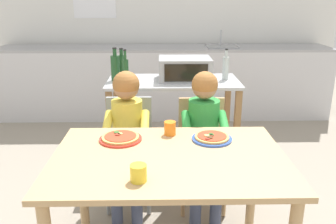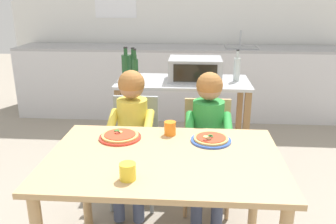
% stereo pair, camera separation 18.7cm
% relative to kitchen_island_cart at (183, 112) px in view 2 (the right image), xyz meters
% --- Properties ---
extents(ground_plane, '(12.74, 12.74, 0.00)m').
position_rel_kitchen_island_cart_xyz_m(ground_plane, '(-0.06, 0.04, -0.57)').
color(ground_plane, gray).
extents(back_wall_tiled, '(4.74, 0.14, 2.70)m').
position_rel_kitchen_island_cart_xyz_m(back_wall_tiled, '(-0.07, 2.01, 0.78)').
color(back_wall_tiled, white).
rests_on(back_wall_tiled, ground).
extents(kitchen_counter, '(4.27, 0.60, 1.11)m').
position_rel_kitchen_island_cart_xyz_m(kitchen_counter, '(-0.06, 1.60, -0.11)').
color(kitchen_counter, silver).
rests_on(kitchen_counter, ground).
extents(kitchen_island_cart, '(1.13, 0.54, 0.85)m').
position_rel_kitchen_island_cart_xyz_m(kitchen_island_cart, '(0.00, 0.00, 0.00)').
color(kitchen_island_cart, '#B7BABF').
rests_on(kitchen_island_cart, ground).
extents(toaster_oven, '(0.44, 0.34, 0.19)m').
position_rel_kitchen_island_cart_xyz_m(toaster_oven, '(0.10, 0.02, 0.38)').
color(toaster_oven, '#999BA0').
rests_on(toaster_oven, kitchen_island_cart).
extents(bottle_slim_sauce, '(0.08, 0.08, 0.28)m').
position_rel_kitchen_island_cart_xyz_m(bottle_slim_sauce, '(-0.49, 0.01, 0.40)').
color(bottle_slim_sauce, '#1E4723').
rests_on(bottle_slim_sauce, kitchen_island_cart).
extents(bottle_tall_green_wine, '(0.07, 0.07, 0.26)m').
position_rel_kitchen_island_cart_xyz_m(bottle_tall_green_wine, '(-0.45, 0.12, 0.39)').
color(bottle_tall_green_wine, '#1E4723').
rests_on(bottle_tall_green_wine, kitchen_island_cart).
extents(bottle_brown_beer, '(0.05, 0.05, 0.28)m').
position_rel_kitchen_island_cart_xyz_m(bottle_brown_beer, '(-0.40, -0.11, 0.39)').
color(bottle_brown_beer, '#1E4723').
rests_on(bottle_brown_beer, kitchen_island_cart).
extents(bottle_dark_olive_oil, '(0.05, 0.05, 0.27)m').
position_rel_kitchen_island_cart_xyz_m(bottle_dark_olive_oil, '(0.45, 0.02, 0.39)').
color(bottle_dark_olive_oil, '#ADB7B2').
rests_on(bottle_dark_olive_oil, kitchen_island_cart).
extents(dining_table, '(1.27, 0.86, 0.73)m').
position_rel_kitchen_island_cart_xyz_m(dining_table, '(-0.06, -1.24, 0.06)').
color(dining_table, tan).
rests_on(dining_table, ground).
extents(dining_chair_left, '(0.36, 0.36, 0.81)m').
position_rel_kitchen_island_cart_xyz_m(dining_chair_left, '(-0.35, -0.51, -0.09)').
color(dining_chair_left, gray).
rests_on(dining_chair_left, ground).
extents(dining_chair_right, '(0.36, 0.36, 0.81)m').
position_rel_kitchen_island_cart_xyz_m(dining_chair_right, '(0.20, -0.54, -0.09)').
color(dining_chair_right, tan).
rests_on(dining_chair_right, ground).
extents(child_in_yellow_shirt, '(0.32, 0.42, 1.03)m').
position_rel_kitchen_island_cart_xyz_m(child_in_yellow_shirt, '(-0.35, -0.63, 0.10)').
color(child_in_yellow_shirt, '#424C6B').
rests_on(child_in_yellow_shirt, ground).
extents(child_in_green_shirt, '(0.32, 0.42, 1.03)m').
position_rel_kitchen_island_cart_xyz_m(child_in_green_shirt, '(0.20, -0.66, 0.09)').
color(child_in_green_shirt, '#424C6B').
rests_on(child_in_green_shirt, ground).
extents(pizza_plate_red_rimmed, '(0.25, 0.25, 0.03)m').
position_rel_kitchen_island_cart_xyz_m(pizza_plate_red_rimmed, '(-0.35, -1.01, 0.17)').
color(pizza_plate_red_rimmed, red).
rests_on(pizza_plate_red_rimmed, dining_table).
extents(pizza_plate_blue_rimmed, '(0.24, 0.24, 0.03)m').
position_rel_kitchen_island_cart_xyz_m(pizza_plate_blue_rimmed, '(0.20, -1.02, 0.17)').
color(pizza_plate_blue_rimmed, '#3356B7').
rests_on(pizza_plate_blue_rimmed, dining_table).
extents(drinking_cup_orange, '(0.07, 0.07, 0.09)m').
position_rel_kitchen_island_cart_xyz_m(drinking_cup_orange, '(-0.05, -0.93, 0.20)').
color(drinking_cup_orange, orange).
rests_on(drinking_cup_orange, dining_table).
extents(drinking_cup_yellow, '(0.08, 0.08, 0.08)m').
position_rel_kitchen_island_cart_xyz_m(drinking_cup_yellow, '(-0.21, -1.51, 0.20)').
color(drinking_cup_yellow, yellow).
rests_on(drinking_cup_yellow, dining_table).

